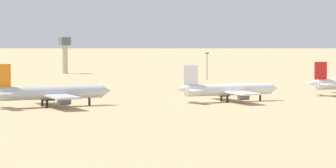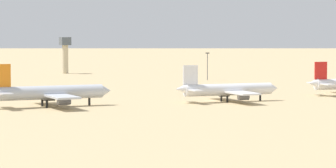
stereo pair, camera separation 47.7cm
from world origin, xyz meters
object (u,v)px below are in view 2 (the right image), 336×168
parked_jet_orange_3 (48,93)px  light_pole_east (207,64)px  parked_jet_white_4 (227,90)px  control_tower (65,52)px

parked_jet_orange_3 → light_pole_east: bearing=44.1°
parked_jet_white_4 → control_tower: bearing=91.1°
parked_jet_orange_3 → light_pole_east: (113.38, 102.28, 3.09)m
parked_jet_white_4 → parked_jet_orange_3: bearing=176.6°
parked_jet_orange_3 → parked_jet_white_4: bearing=-5.7°
control_tower → light_pole_east: (40.93, -84.67, -4.09)m
parked_jet_orange_3 → control_tower: control_tower is taller
parked_jet_white_4 → light_pole_east: light_pole_east is taller
parked_jet_white_4 → control_tower: control_tower is taller
control_tower → light_pole_east: bearing=-64.2°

